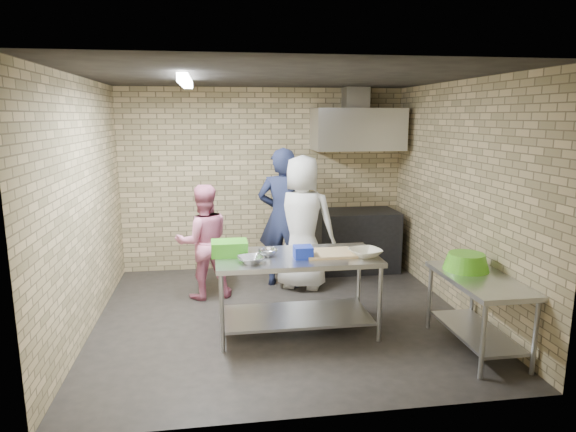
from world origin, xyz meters
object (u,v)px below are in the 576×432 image
Objects in this scene: stove at (356,240)px; blue_tub at (303,252)px; green_crate at (229,248)px; man_navy at (283,218)px; woman_pink at (203,242)px; bottle_green at (383,135)px; side_counter at (477,313)px; woman_white at (302,223)px; prep_table at (297,294)px; green_basin at (466,262)px.

stove is 2.52m from blue_tub.
blue_tub is at bearing -16.35° from green_crate.
green_crate is 0.20× the size of man_navy.
man_navy is (0.77, 1.41, 0.02)m from green_crate.
woman_pink is at bearing 33.90° from man_navy.
bottle_green is at bearing 28.07° from stove.
stove is 8.00× the size of bottle_green.
side_counter is 1.83m from blue_tub.
side_counter is at bearing -90.00° from bottle_green.
woman_white is at bearing 123.97° from side_counter.
bottle_green is at bearing 42.35° from green_crate.
blue_tub is 0.11× the size of woman_white.
bottle_green is 3.18m from woman_pink.
woman_pink is (-2.69, -1.10, -1.29)m from bottle_green.
bottle_green reaches higher than man_navy.
prep_table is at bearing -9.73° from green_crate.
prep_table is 1.83m from side_counter.
green_crate is (-0.70, 0.12, 0.50)m from prep_table.
stove is 1.25m from woman_white.
blue_tub reaches higher than green_basin.
green_crate is 0.21× the size of woman_white.
bottle_green is (1.65, 2.41, 1.10)m from blue_tub.
man_navy is 1.05× the size of woman_white.
woman_pink is (-1.04, 1.31, -0.18)m from blue_tub.
green_basin is at bearing -13.07° from green_crate.
green_crate is at bearing 161.51° from side_counter.
prep_table is at bearing 116.57° from blue_tub.
side_counter is at bearing -19.44° from blue_tub.
blue_tub is (-1.20, -2.17, 0.46)m from stove.
man_navy is at bearing -155.54° from stove.
green_basin is at bearing 94.57° from side_counter.
man_navy is (-1.18, -0.54, 0.49)m from stove.
woman_pink is at bearing 148.43° from green_basin.
blue_tub reaches higher than prep_table.
green_crate is at bearing 74.71° from woman_white.
side_counter is 2.79m from stove.
green_basin is at bearing 146.51° from man_navy.
man_navy is at bearing -154.52° from bottle_green.
woman_white is at bearing 77.56° from prep_table.
woman_white is at bearing 165.91° from man_navy.
prep_table is 1.17× the size of woman_pink.
green_crate is at bearing 93.48° from woman_pink.
woman_pink is at bearing -159.08° from stove.
stove is at bearing 58.85° from prep_table.
woman_white is (-0.94, -0.68, 0.45)m from stove.
bottle_green reaches higher than prep_table.
woman_white is at bearing 51.54° from green_crate.
prep_table is at bearing 100.72° from woman_white.
stove is 1.39m from man_navy.
prep_table is 0.95× the size of woman_white.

